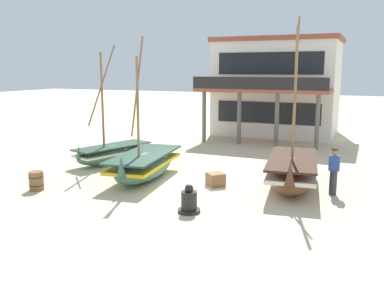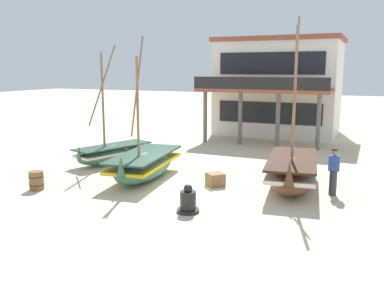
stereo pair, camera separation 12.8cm
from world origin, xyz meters
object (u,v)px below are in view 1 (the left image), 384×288
at_px(harbor_building_main, 277,87).
at_px(fisherman_by_hull, 334,172).
at_px(fishing_boat_far_right, 112,153).
at_px(cargo_crate, 216,179).
at_px(fishing_boat_near_left, 292,171).
at_px(fishing_boat_centre_large, 144,165).
at_px(wooden_barrel, 36,181).
at_px(capstan_winch, 189,202).

bearing_deg(harbor_building_main, fisherman_by_hull, -69.55).
bearing_deg(fishing_boat_far_right, cargo_crate, -15.95).
height_order(fishing_boat_far_right, fisherman_by_hull, fishing_boat_far_right).
xyz_separation_m(fishing_boat_near_left, cargo_crate, (-2.73, -0.85, -0.40)).
relative_size(fishing_boat_near_left, fishing_boat_far_right, 1.14).
bearing_deg(fishing_boat_centre_large, cargo_crate, 3.47).
distance_m(fishing_boat_centre_large, harbor_building_main, 14.50).
distance_m(fishing_boat_far_right, wooden_barrel, 4.84).
bearing_deg(fishing_boat_near_left, capstan_winch, -121.85).
height_order(fisherman_by_hull, wooden_barrel, fisherman_by_hull).
relative_size(fishing_boat_near_left, wooden_barrel, 8.95).
height_order(fishing_boat_near_left, harbor_building_main, harbor_building_main).
xyz_separation_m(wooden_barrel, harbor_building_main, (5.14, 17.06, 2.88)).
xyz_separation_m(fishing_boat_near_left, fishing_boat_centre_large, (-5.74, -1.03, -0.07)).
xyz_separation_m(fisherman_by_hull, wooden_barrel, (-10.09, -3.79, -0.48)).
bearing_deg(wooden_barrel, capstan_winch, 0.57).
distance_m(fishing_boat_near_left, fisherman_by_hull, 1.52).
relative_size(fishing_boat_near_left, fishing_boat_centre_large, 1.11).
bearing_deg(fishing_boat_far_right, wooden_barrel, -90.50).
xyz_separation_m(fishing_boat_centre_large, capstan_winch, (3.29, -2.92, -0.24)).
distance_m(fisherman_by_hull, capstan_winch, 5.45).
distance_m(capstan_winch, cargo_crate, 3.12).
xyz_separation_m(fishing_boat_far_right, fisherman_by_hull, (10.05, -1.05, 0.33)).
bearing_deg(fishing_boat_near_left, fishing_boat_centre_large, -169.84).
distance_m(fishing_boat_far_right, fisherman_by_hull, 10.11).
bearing_deg(cargo_crate, fishing_boat_near_left, 17.24).
relative_size(fishing_boat_far_right, wooden_barrel, 7.86).
bearing_deg(fishing_boat_far_right, harbor_building_main, 67.36).
relative_size(fisherman_by_hull, harbor_building_main, 0.20).
bearing_deg(harbor_building_main, cargo_crate, -86.98).
xyz_separation_m(fisherman_by_hull, harbor_building_main, (-4.95, 13.27, 2.39)).
distance_m(fishing_boat_centre_large, wooden_barrel, 4.14).
distance_m(fishing_boat_centre_large, fisherman_by_hull, 7.28).
bearing_deg(cargo_crate, capstan_winch, -84.98).
bearing_deg(fishing_boat_far_right, fisherman_by_hull, -5.95).
bearing_deg(harbor_building_main, wooden_barrel, -106.77).
xyz_separation_m(fishing_boat_far_right, cargo_crate, (5.83, -1.67, -0.25)).
bearing_deg(fishing_boat_centre_large, fishing_boat_near_left, 10.16).
relative_size(fishing_boat_centre_large, fishing_boat_far_right, 1.03).
relative_size(fishing_boat_centre_large, fisherman_by_hull, 3.36).
distance_m(capstan_winch, harbor_building_main, 17.27).
bearing_deg(fishing_boat_far_right, fishing_boat_centre_large, -33.28).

